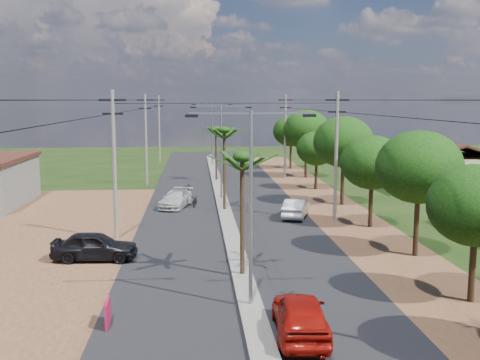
{
  "coord_description": "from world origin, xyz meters",
  "views": [
    {
      "loc": [
        -2.18,
        -21.77,
        8.4
      ],
      "look_at": [
        0.85,
        15.93,
        3.0
      ],
      "focal_mm": 42.0,
      "sensor_mm": 36.0,
      "label": 1
    }
  ],
  "objects_px": {
    "car_silver_mid": "(296,208)",
    "car_red_near": "(300,316)",
    "car_parked_dark": "(95,247)",
    "roadside_sign": "(108,314)",
    "car_white_far": "(176,199)",
    "moto_rider_east": "(290,307)"
  },
  "relations": [
    {
      "from": "car_parked_dark",
      "to": "moto_rider_east",
      "type": "distance_m",
      "value": 12.37
    },
    {
      "from": "car_red_near",
      "to": "car_silver_mid",
      "type": "bearing_deg",
      "value": -95.48
    },
    {
      "from": "moto_rider_east",
      "to": "car_silver_mid",
      "type": "bearing_deg",
      "value": -108.6
    },
    {
      "from": "car_red_near",
      "to": "roadside_sign",
      "type": "height_order",
      "value": "car_red_near"
    },
    {
      "from": "car_silver_mid",
      "to": "moto_rider_east",
      "type": "relative_size",
      "value": 2.6
    },
    {
      "from": "car_silver_mid",
      "to": "moto_rider_east",
      "type": "height_order",
      "value": "car_silver_mid"
    },
    {
      "from": "car_silver_mid",
      "to": "moto_rider_east",
      "type": "distance_m",
      "value": 18.75
    },
    {
      "from": "car_white_far",
      "to": "roadside_sign",
      "type": "height_order",
      "value": "car_white_far"
    },
    {
      "from": "car_silver_mid",
      "to": "roadside_sign",
      "type": "relative_size",
      "value": 3.47
    },
    {
      "from": "car_silver_mid",
      "to": "car_red_near",
      "type": "bearing_deg",
      "value": 98.84
    },
    {
      "from": "car_red_near",
      "to": "car_white_far",
      "type": "relative_size",
      "value": 1.01
    },
    {
      "from": "roadside_sign",
      "to": "car_silver_mid",
      "type": "bearing_deg",
      "value": 58.79
    },
    {
      "from": "car_silver_mid",
      "to": "car_white_far",
      "type": "relative_size",
      "value": 0.92
    },
    {
      "from": "moto_rider_east",
      "to": "roadside_sign",
      "type": "bearing_deg",
      "value": -4.71
    },
    {
      "from": "car_white_far",
      "to": "moto_rider_east",
      "type": "height_order",
      "value": "car_white_far"
    },
    {
      "from": "car_parked_dark",
      "to": "roadside_sign",
      "type": "xyz_separation_m",
      "value": [
        2.0,
        -8.88,
        -0.26
      ]
    },
    {
      "from": "car_red_near",
      "to": "moto_rider_east",
      "type": "relative_size",
      "value": 2.86
    },
    {
      "from": "car_silver_mid",
      "to": "car_parked_dark",
      "type": "xyz_separation_m",
      "value": [
        -12.5,
        -9.89,
        0.07
      ]
    },
    {
      "from": "car_red_near",
      "to": "car_white_far",
      "type": "distance_m",
      "value": 25.37
    },
    {
      "from": "car_red_near",
      "to": "roadside_sign",
      "type": "bearing_deg",
      "value": -7.54
    },
    {
      "from": "car_white_far",
      "to": "moto_rider_east",
      "type": "bearing_deg",
      "value": -62.04
    },
    {
      "from": "roadside_sign",
      "to": "car_white_far",
      "type": "bearing_deg",
      "value": 83.66
    }
  ]
}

